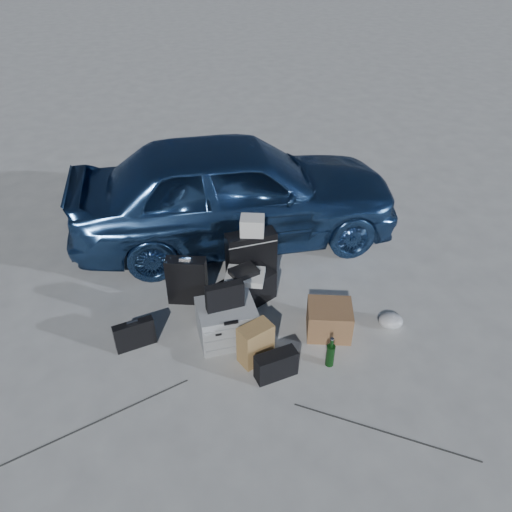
{
  "coord_description": "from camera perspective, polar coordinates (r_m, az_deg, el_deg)",
  "views": [
    {
      "loc": [
        -0.8,
        -3.46,
        3.72
      ],
      "look_at": [
        0.28,
        0.85,
        0.54
      ],
      "focal_mm": 35.0,
      "sensor_mm": 36.0,
      "label": 1
    }
  ],
  "objects": [
    {
      "name": "ground",
      "position": [
        5.14,
        -0.77,
        -10.78
      ],
      "size": [
        60.0,
        60.0,
        0.0
      ],
      "primitive_type": "plane",
      "color": "#B7B8B3",
      "rests_on": "ground"
    },
    {
      "name": "car",
      "position": [
        6.42,
        -2.37,
        7.54
      ],
      "size": [
        4.22,
        1.86,
        1.41
      ],
      "primitive_type": "imported",
      "rotation": [
        0.0,
        0.0,
        1.52
      ],
      "color": "#315891",
      "rests_on": "ground"
    },
    {
      "name": "pelican_case",
      "position": [
        5.14,
        -3.35,
        -7.55
      ],
      "size": [
        0.58,
        0.48,
        0.42
      ],
      "primitive_type": "cube",
      "rotation": [
        0.0,
        0.0,
        0.02
      ],
      "color": "#A7AAAC",
      "rests_on": "ground"
    },
    {
      "name": "laptop_bag",
      "position": [
        4.9,
        -3.59,
        -4.62
      ],
      "size": [
        0.39,
        0.13,
        0.29
      ],
      "primitive_type": "cube",
      "rotation": [
        0.0,
        0.0,
        0.09
      ],
      "color": "black",
      "rests_on": "pelican_case"
    },
    {
      "name": "briefcase",
      "position": [
        5.22,
        -13.69,
        -8.73
      ],
      "size": [
        0.42,
        0.17,
        0.32
      ],
      "primitive_type": "cube",
      "rotation": [
        0.0,
        0.0,
        0.2
      ],
      "color": "black",
      "rests_on": "ground"
    },
    {
      "name": "suitcase_left",
      "position": [
        5.58,
        -7.89,
        -2.81
      ],
      "size": [
        0.47,
        0.28,
        0.57
      ],
      "primitive_type": "cube",
      "rotation": [
        0.0,
        0.0,
        -0.31
      ],
      "color": "black",
      "rests_on": "ground"
    },
    {
      "name": "suitcase_right",
      "position": [
        5.77,
        -0.56,
        -0.27
      ],
      "size": [
        0.58,
        0.25,
        0.68
      ],
      "primitive_type": "cube",
      "rotation": [
        0.0,
        0.0,
        0.07
      ],
      "color": "black",
      "rests_on": "ground"
    },
    {
      "name": "white_carton",
      "position": [
        5.52,
        -0.43,
        3.48
      ],
      "size": [
        0.31,
        0.28,
        0.21
      ],
      "primitive_type": "cube",
      "rotation": [
        0.0,
        0.0,
        -0.31
      ],
      "color": "silver",
      "rests_on": "suitcase_right"
    },
    {
      "name": "duffel_bag",
      "position": [
        5.55,
        -1.31,
        -4.09
      ],
      "size": [
        0.76,
        0.59,
        0.35
      ],
      "primitive_type": "cube",
      "rotation": [
        0.0,
        0.0,
        0.48
      ],
      "color": "black",
      "rests_on": "ground"
    },
    {
      "name": "flat_box_white",
      "position": [
        5.43,
        -1.25,
        -2.32
      ],
      "size": [
        0.5,
        0.44,
        0.07
      ],
      "primitive_type": "cube",
      "rotation": [
        0.0,
        0.0,
        -0.37
      ],
      "color": "silver",
      "rests_on": "duffel_bag"
    },
    {
      "name": "flat_box_black",
      "position": [
        5.38,
        -1.4,
        -1.79
      ],
      "size": [
        0.34,
        0.28,
        0.06
      ],
      "primitive_type": "cube",
      "rotation": [
        0.0,
        0.0,
        0.31
      ],
      "color": "black",
      "rests_on": "flat_box_white"
    },
    {
      "name": "kraft_bag",
      "position": [
        4.91,
        -0.05,
        -9.96
      ],
      "size": [
        0.37,
        0.3,
        0.43
      ],
      "primitive_type": "cube",
      "rotation": [
        0.0,
        0.0,
        0.39
      ],
      "color": "#AE7A4C",
      "rests_on": "ground"
    },
    {
      "name": "cardboard_box",
      "position": [
        5.27,
        8.36,
        -7.22
      ],
      "size": [
        0.55,
        0.51,
        0.34
      ],
      "primitive_type": "cube",
      "rotation": [
        0.0,
        0.0,
        -0.31
      ],
      "color": "olive",
      "rests_on": "ground"
    },
    {
      "name": "plastic_bag",
      "position": [
        5.54,
        15.16,
        -7.15
      ],
      "size": [
        0.3,
        0.27,
        0.14
      ],
      "primitive_type": "ellipsoid",
      "rotation": [
        0.0,
        0.0,
        -0.2
      ],
      "color": "silver",
      "rests_on": "ground"
    },
    {
      "name": "messenger_bag",
      "position": [
        4.82,
        2.3,
        -12.35
      ],
      "size": [
        0.42,
        0.22,
        0.28
      ],
      "primitive_type": "cube",
      "rotation": [
        0.0,
        0.0,
        0.17
      ],
      "color": "black",
      "rests_on": "ground"
    },
    {
      "name": "green_bottle",
      "position": [
        4.95,
        8.52,
        -10.81
      ],
      "size": [
        0.11,
        0.11,
        0.34
      ],
      "primitive_type": "cylinder",
      "rotation": [
        0.0,
        0.0,
        -0.39
      ],
      "color": "black",
      "rests_on": "ground"
    }
  ]
}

